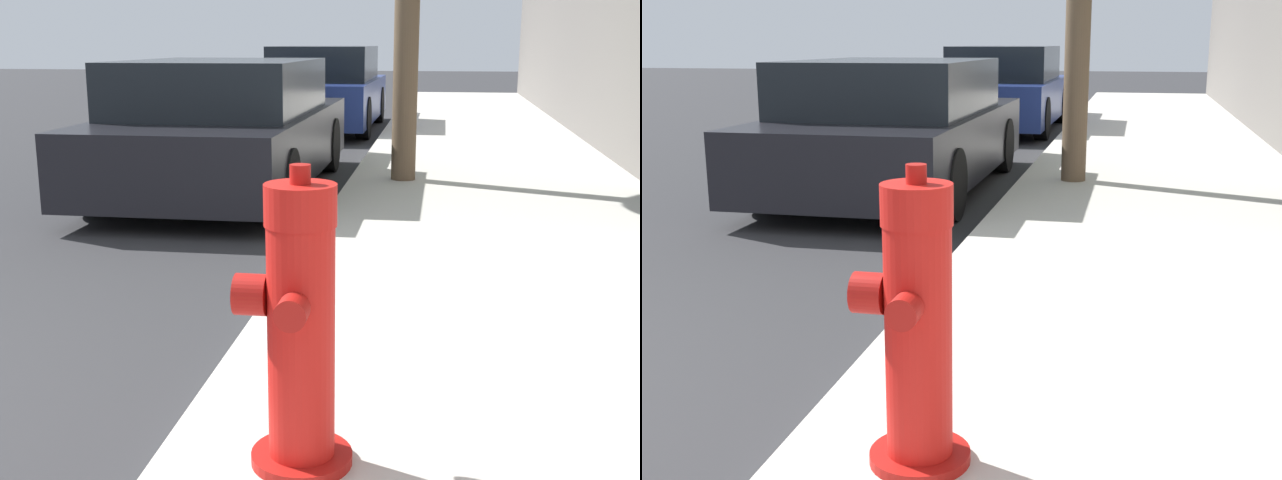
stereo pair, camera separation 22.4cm
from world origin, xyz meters
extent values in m
cylinder|color=#A91511|center=(2.42, 0.30, 0.16)|extent=(0.32, 0.32, 0.04)
cylinder|color=red|center=(2.42, 0.30, 0.54)|extent=(0.21, 0.21, 0.74)
cylinder|color=red|center=(2.42, 0.30, 0.98)|extent=(0.22, 0.22, 0.13)
cylinder|color=#A91511|center=(2.42, 0.30, 1.07)|extent=(0.06, 0.06, 0.06)
cylinder|color=#A91511|center=(2.42, 0.16, 0.69)|extent=(0.10, 0.08, 0.10)
cylinder|color=#A91511|center=(2.42, 0.45, 0.69)|extent=(0.10, 0.08, 0.10)
cylinder|color=#A91511|center=(2.26, 0.30, 0.69)|extent=(0.10, 0.13, 0.13)
cube|color=black|center=(0.73, 5.73, 0.47)|extent=(1.80, 4.27, 0.61)
cube|color=black|center=(0.73, 5.56, 1.03)|extent=(1.65, 2.35, 0.50)
cylinder|color=black|center=(-0.09, 7.05, 0.30)|extent=(0.20, 0.61, 0.61)
cylinder|color=black|center=(1.54, 7.05, 0.30)|extent=(0.20, 0.61, 0.61)
cylinder|color=black|center=(-0.09, 4.40, 0.30)|extent=(0.20, 0.61, 0.61)
cylinder|color=black|center=(1.54, 4.40, 0.30)|extent=(0.20, 0.61, 0.61)
cube|color=navy|center=(0.88, 11.55, 0.51)|extent=(1.67, 4.32, 0.66)
cube|color=black|center=(0.88, 11.37, 1.11)|extent=(1.54, 2.38, 0.54)
cylinder|color=black|center=(0.12, 12.89, 0.32)|extent=(0.20, 0.64, 0.64)
cylinder|color=black|center=(1.63, 12.89, 0.32)|extent=(0.20, 0.64, 0.64)
cylinder|color=black|center=(0.12, 10.21, 0.32)|extent=(0.20, 0.64, 0.64)
cylinder|color=black|center=(1.63, 10.21, 0.32)|extent=(0.20, 0.64, 0.64)
cylinder|color=brown|center=(2.46, 5.81, 1.51)|extent=(0.24, 0.24, 2.74)
camera|label=1|loc=(2.82, -1.98, 1.45)|focal=45.00mm
camera|label=2|loc=(3.04, -1.94, 1.45)|focal=45.00mm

